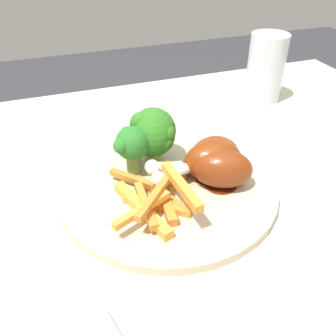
{
  "coord_description": "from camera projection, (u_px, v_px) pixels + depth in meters",
  "views": [
    {
      "loc": [
        -0.1,
        -0.31,
        1.05
      ],
      "look_at": [
        0.02,
        0.03,
        0.79
      ],
      "focal_mm": 37.67,
      "sensor_mm": 36.0,
      "label": 1
    }
  ],
  "objects": [
    {
      "name": "dining_table",
      "position": [
        163.0,
        267.0,
        0.5
      ],
      "size": [
        1.05,
        0.76,
        0.75
      ],
      "color": "beige",
      "rests_on": "ground_plane"
    },
    {
      "name": "water_glass",
      "position": [
        266.0,
        68.0,
        0.65
      ],
      "size": [
        0.07,
        0.07,
        0.12
      ],
      "primitive_type": "cylinder",
      "color": "silver",
      "rests_on": "dining_table"
    },
    {
      "name": "carrot_fries_pile",
      "position": [
        157.0,
        198.0,
        0.41
      ],
      "size": [
        0.13,
        0.13,
        0.04
      ],
      "color": "orange",
      "rests_on": "dinner_plate"
    },
    {
      "name": "broccoli_floret_back",
      "position": [
        152.0,
        131.0,
        0.47
      ],
      "size": [
        0.06,
        0.06,
        0.08
      ],
      "color": "#7FB05C",
      "rests_on": "dinner_plate"
    },
    {
      "name": "chicken_drumstick_far",
      "position": [
        212.0,
        157.0,
        0.46
      ],
      "size": [
        0.13,
        0.07,
        0.05
      ],
      "color": "#5A200D",
      "rests_on": "dinner_plate"
    },
    {
      "name": "broccoli_floret_middle",
      "position": [
        133.0,
        145.0,
        0.45
      ],
      "size": [
        0.05,
        0.04,
        0.07
      ],
      "color": "#7EA04F",
      "rests_on": "dinner_plate"
    },
    {
      "name": "dinner_plate",
      "position": [
        168.0,
        184.0,
        0.46
      ],
      "size": [
        0.28,
        0.28,
        0.01
      ],
      "primitive_type": "cylinder",
      "color": "beige",
      "rests_on": "dining_table"
    },
    {
      "name": "broccoli_floret_front",
      "position": [
        152.0,
        134.0,
        0.47
      ],
      "size": [
        0.07,
        0.06,
        0.07
      ],
      "color": "#8FA95B",
      "rests_on": "dinner_plate"
    },
    {
      "name": "chicken_drumstick_extra",
      "position": [
        210.0,
        161.0,
        0.45
      ],
      "size": [
        0.12,
        0.06,
        0.05
      ],
      "color": "#571D09",
      "rests_on": "dinner_plate"
    },
    {
      "name": "chicken_drumstick_near",
      "position": [
        218.0,
        169.0,
        0.43
      ],
      "size": [
        0.13,
        0.08,
        0.05
      ],
      "color": "#541C0B",
      "rests_on": "dinner_plate"
    }
  ]
}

